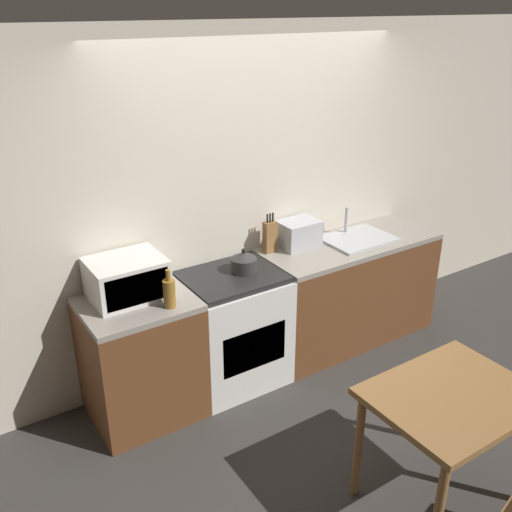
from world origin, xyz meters
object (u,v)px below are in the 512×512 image
stove_range (233,329)px  kettle (244,262)px  toaster_oven (299,234)px  dining_table (451,409)px  microwave (127,278)px  bottle (169,293)px

stove_range → kettle: bearing=0.6°
stove_range → toaster_oven: (0.73, 0.17, 0.56)m
stove_range → dining_table: (0.40, -1.67, 0.20)m
microwave → dining_table: 2.14m
kettle → dining_table: kettle is taller
kettle → microwave: (-0.86, 0.09, 0.06)m
kettle → dining_table: (0.30, -1.67, -0.33)m
stove_range → bottle: 0.82m
stove_range → toaster_oven: toaster_oven is taller
bottle → stove_range: bearing=17.9°
microwave → dining_table: microwave is taller
kettle → toaster_oven: toaster_oven is taller
microwave → stove_range: bearing=-7.0°
microwave → bottle: bearing=-57.9°
kettle → toaster_oven: (0.62, 0.17, 0.03)m
microwave → toaster_oven: microwave is taller
toaster_oven → bottle: bearing=-164.9°
kettle → stove_range: bearing=-179.4°
microwave → dining_table: (1.15, -1.76, -0.39)m
dining_table → stove_range: bearing=103.5°
microwave → bottle: size_ratio=1.85×
kettle → microwave: bearing=173.9°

